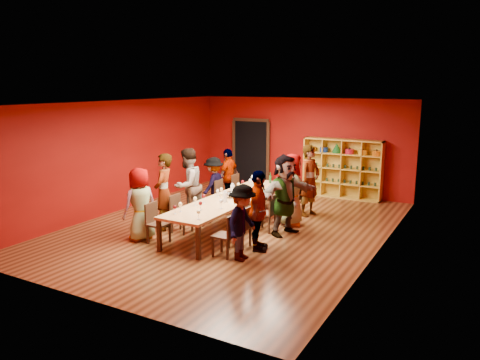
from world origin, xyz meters
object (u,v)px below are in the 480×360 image
person_left_0 (140,204)px  shelving_unit (343,166)px  chair_person_left_3 (222,195)px  person_left_3 (214,184)px  chair_person_left_2 (198,204)px  chair_person_right_2 (269,211)px  person_right_1 (258,211)px  chair_person_right_3 (282,204)px  chair_person_left_0 (155,221)px  spittoon_bowl (231,194)px  person_left_4 (229,176)px  chair_person_left_1 (179,211)px  chair_person_left_4 (239,188)px  person_right_0 (242,223)px  chair_person_right_1 (243,225)px  person_left_2 (188,185)px  chair_person_right_4 (297,196)px  person_right_2 (285,195)px  person_right_3 (291,190)px  tasting_table (232,199)px  wine_bottle (270,179)px  chair_person_right_0 (228,233)px  person_left_1 (164,192)px  person_right_4 (310,181)px

person_left_0 → shelving_unit: bearing=171.5°
chair_person_left_3 → person_left_3: person_left_3 is taller
chair_person_left_2 → chair_person_right_2: size_ratio=1.00×
person_right_1 → chair_person_right_3: size_ratio=1.91×
chair_person_left_0 → chair_person_left_2: size_ratio=1.00×
person_right_1 → spittoon_bowl: person_right_1 is taller
chair_person_left_3 → person_left_4: bearing=110.3°
chair_person_left_2 → person_left_4: size_ratio=0.55×
shelving_unit → spittoon_bowl: size_ratio=8.11×
chair_person_left_1 → person_right_1: bearing=-5.3°
person_left_0 → chair_person_left_4: 3.76m
chair_person_left_1 → person_right_0: person_right_0 is taller
person_right_1 → chair_person_right_1: bearing=70.7°
person_left_2 → chair_person_left_3: (0.30, 1.16, -0.44)m
person_left_4 → spittoon_bowl: bearing=32.6°
chair_person_left_4 → chair_person_right_4: 1.82m
person_left_4 → chair_person_right_4: 2.18m
chair_person_left_0 → chair_person_left_2: same height
chair_person_left_2 → chair_person_left_4: 2.07m
person_left_0 → chair_person_right_3: person_left_0 is taller
chair_person_left_2 → person_right_2: bearing=7.0°
chair_person_right_1 → chair_person_left_0: bearing=-160.1°
person_right_3 → spittoon_bowl: size_ratio=6.01×
tasting_table → person_left_4: bearing=122.5°
chair_person_left_1 → chair_person_right_2: same height
chair_person_left_4 → spittoon_bowl: size_ratio=3.01×
person_left_2 → person_right_3: 2.58m
person_right_2 → wine_bottle: size_ratio=6.30×
person_left_3 → person_right_1: size_ratio=0.88×
shelving_unit → chair_person_left_4: (-2.31, -2.37, -0.49)m
tasting_table → chair_person_right_0: size_ratio=5.06×
person_right_0 → chair_person_right_1: bearing=23.8°
person_right_0 → chair_person_right_1: 0.76m
wine_bottle → chair_person_right_0: bearing=-77.5°
chair_person_left_3 → person_left_1: bearing=-102.4°
chair_person_left_1 → chair_person_left_3: size_ratio=1.00×
person_right_0 → person_right_1: bearing=-6.6°
tasting_table → person_left_2: (-1.21, -0.12, 0.24)m
person_right_3 → person_left_0: bearing=113.1°
chair_person_right_0 → chair_person_right_3: same height
person_left_0 → chair_person_right_0: person_left_0 is taller
person_right_3 → chair_person_right_0: bearing=150.6°
wine_bottle → shelving_unit: bearing=61.2°
person_right_3 → chair_person_right_4: size_ratio=2.00×
chair_person_left_0 → person_right_3: size_ratio=0.50×
chair_person_right_0 → spittoon_bowl: bearing=118.3°
person_right_2 → wine_bottle: (-1.23, 1.79, -0.07)m
person_left_0 → person_right_1: 2.68m
chair_person_left_0 → person_right_3: 3.40m
person_right_4 → person_left_2: bearing=143.3°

